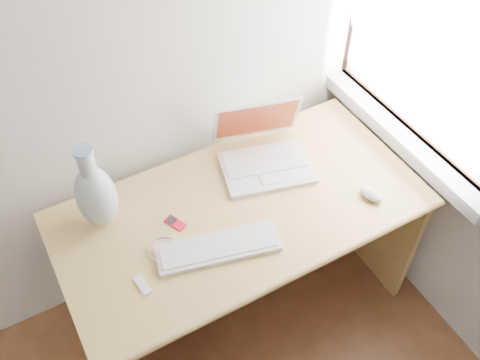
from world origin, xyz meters
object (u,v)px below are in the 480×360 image
desk (231,225)px  vase (96,195)px  laptop (261,153)px  external_keyboard (218,247)px

desk → vase: vase is taller
laptop → external_keyboard: (-0.35, -0.30, -0.04)m
laptop → external_keyboard: bearing=-124.9°
laptop → vase: bearing=-167.1°
desk → external_keyboard: (-0.16, -0.22, 0.22)m
external_keyboard → vase: bearing=148.2°
laptop → vase: size_ratio=1.10×
desk → vase: size_ratio=3.78×
desk → external_keyboard: size_ratio=3.07×
external_keyboard → vase: (-0.31, 0.32, 0.14)m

